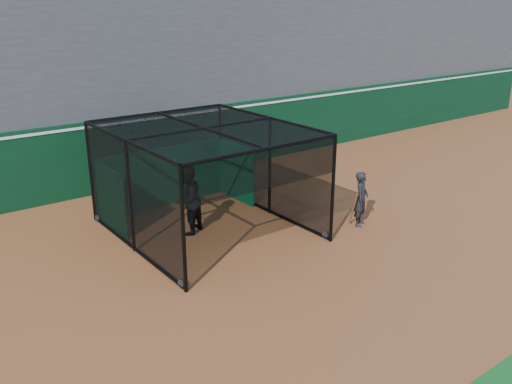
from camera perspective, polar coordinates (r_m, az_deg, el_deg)
ground at (r=13.28m, az=3.23°, el=-8.51°), size 120.00×120.00×0.00m
outfield_wall at (r=19.64m, az=-12.95°, el=4.35°), size 50.00×0.50×2.50m
grandstand at (r=22.59m, az=-17.71°, el=14.07°), size 50.00×7.85×8.95m
batting_cage at (r=15.19m, az=-5.32°, el=1.19°), size 4.64×5.49×2.99m
batter at (r=15.21m, az=-7.22°, el=-0.81°), size 1.21×1.13×2.00m
on_deck_player at (r=16.00m, az=11.00°, el=-0.71°), size 0.71×0.64×1.63m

